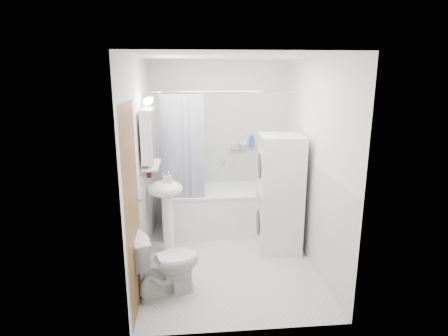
{
  "coord_description": "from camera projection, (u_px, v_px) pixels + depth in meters",
  "views": [
    {
      "loc": [
        -0.44,
        -4.14,
        2.25
      ],
      "look_at": [
        -0.04,
        0.15,
        1.13
      ],
      "focal_mm": 30.0,
      "sensor_mm": 36.0,
      "label": 1
    }
  ],
  "objects": [
    {
      "name": "bathtub",
      "position": [
        222.0,
        207.0,
        5.4
      ],
      "size": [
        1.63,
        0.77,
        0.62
      ],
      "color": "white",
      "rests_on": "ground"
    },
    {
      "name": "shelf",
      "position": [
        152.0,
        165.0,
        4.31
      ],
      "size": [
        0.18,
        0.54,
        0.02
      ],
      "primitive_type": "cube",
      "color": "silver",
      "rests_on": "room_walls"
    },
    {
      "name": "washer_dryer",
      "position": [
        280.0,
        194.0,
        4.73
      ],
      "size": [
        0.58,
        0.57,
        1.5
      ],
      "rotation": [
        0.0,
        0.0,
        -0.08
      ],
      "color": "white",
      "rests_on": "ground"
    },
    {
      "name": "medicine_cabinet",
      "position": [
        149.0,
        134.0,
        4.22
      ],
      "size": [
        0.13,
        0.5,
        0.71
      ],
      "color": "white",
      "rests_on": "room_walls"
    },
    {
      "name": "door",
      "position": [
        140.0,
        200.0,
        3.73
      ],
      "size": [
        0.05,
        2.0,
        2.0
      ],
      "color": "brown",
      "rests_on": "ground"
    },
    {
      "name": "shampoo_b",
      "position": [
        252.0,
        144.0,
        5.53
      ],
      "size": [
        0.08,
        0.21,
        0.08
      ],
      "primitive_type": "imported",
      "color": "#2B5DAF",
      "rests_on": "shower_caddy"
    },
    {
      "name": "soap_pump",
      "position": [
        169.0,
        182.0,
        4.54
      ],
      "size": [
        0.08,
        0.17,
        0.08
      ],
      "primitive_type": "imported",
      "color": "gray",
      "rests_on": "sink"
    },
    {
      "name": "room_walls",
      "position": [
        229.0,
        141.0,
        4.23
      ],
      "size": [
        2.6,
        2.6,
        2.6
      ],
      "color": "silver",
      "rests_on": "ground"
    },
    {
      "name": "shelf_bottle",
      "position": [
        150.0,
        164.0,
        4.16
      ],
      "size": [
        0.07,
        0.18,
        0.07
      ],
      "primitive_type": "imported",
      "color": "gray",
      "rests_on": "shelf"
    },
    {
      "name": "tub_spout",
      "position": [
        234.0,
        162.0,
        5.59
      ],
      "size": [
        0.04,
        0.12,
        0.04
      ],
      "primitive_type": "cylinder",
      "rotation": [
        1.57,
        0.0,
        0.0
      ],
      "color": "silver",
      "rests_on": "room_walls"
    },
    {
      "name": "shower_caddy",
      "position": [
        237.0,
        148.0,
        5.53
      ],
      "size": [
        0.22,
        0.06,
        0.02
      ],
      "primitive_type": "cube",
      "color": "silver",
      "rests_on": "room_walls"
    },
    {
      "name": "wainscot",
      "position": [
        226.0,
        206.0,
        4.73
      ],
      "size": [
        1.98,
        2.58,
        2.58
      ],
      "color": "silver",
      "rests_on": "ground"
    },
    {
      "name": "sink",
      "position": [
        166.0,
        200.0,
        4.63
      ],
      "size": [
        0.44,
        0.37,
        1.04
      ],
      "color": "white",
      "rests_on": "ground"
    },
    {
      "name": "toilet",
      "position": [
        166.0,
        263.0,
        3.83
      ],
      "size": [
        0.8,
        0.62,
        0.69
      ],
      "primitive_type": "imported",
      "rotation": [
        0.0,
        0.0,
        1.94
      ],
      "color": "white",
      "rests_on": "ground"
    },
    {
      "name": "shower_curtain",
      "position": [
        183.0,
        151.0,
        4.81
      ],
      "size": [
        0.55,
        0.02,
        1.45
      ],
      "color": "#121B42",
      "rests_on": "curtain_rod"
    },
    {
      "name": "floor",
      "position": [
        229.0,
        260.0,
        4.6
      ],
      "size": [
        2.6,
        2.6,
        0.0
      ],
      "primitive_type": "plane",
      "color": "silver",
      "rests_on": "ground"
    },
    {
      "name": "curtain_rod",
      "position": [
        224.0,
        92.0,
        4.67
      ],
      "size": [
        1.81,
        0.02,
        0.02
      ],
      "primitive_type": "cylinder",
      "rotation": [
        0.0,
        1.57,
        0.0
      ],
      "color": "silver",
      "rests_on": "room_walls"
    },
    {
      "name": "shampoo_a",
      "position": [
        244.0,
        143.0,
        5.52
      ],
      "size": [
        0.13,
        0.17,
        0.13
      ],
      "primitive_type": "imported",
      "color": "gray",
      "rests_on": "shower_caddy"
    },
    {
      "name": "shelf_cup",
      "position": [
        152.0,
        157.0,
        4.41
      ],
      "size": [
        0.1,
        0.09,
        0.1
      ],
      "primitive_type": "imported",
      "color": "gray",
      "rests_on": "shelf"
    },
    {
      "name": "towel",
      "position": [
        149.0,
        143.0,
        4.52
      ],
      "size": [
        0.07,
        0.32,
        0.78
      ],
      "color": "#590F13",
      "rests_on": "room_walls"
    }
  ]
}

